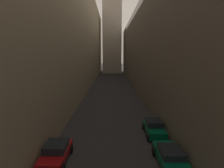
{
  "coord_description": "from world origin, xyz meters",
  "views": [
    {
      "loc": [
        0.0,
        4.67,
        8.36
      ],
      "look_at": [
        0.0,
        17.75,
        6.29
      ],
      "focal_mm": 30.06,
      "sensor_mm": 36.0,
      "label": 1
    }
  ],
  "objects": [
    {
      "name": "building_block_left",
      "position": [
        -13.33,
        50.0,
        12.94
      ],
      "size": [
        15.67,
        108.0,
        25.88
      ],
      "primitive_type": "cube",
      "color": "gray",
      "rests_on": "ground"
    },
    {
      "name": "parked_car_right_far",
      "position": [
        4.4,
        23.33,
        0.8
      ],
      "size": [
        1.94,
        4.08,
        1.58
      ],
      "rotation": [
        0.0,
        0.0,
        1.57
      ],
      "color": "#05472D",
      "rests_on": "ground"
    },
    {
      "name": "building_block_right",
      "position": [
        11.25,
        50.0,
        9.62
      ],
      "size": [
        11.51,
        108.0,
        19.25
      ],
      "primitive_type": "cube",
      "color": "#60594F",
      "rests_on": "ground"
    },
    {
      "name": "parked_car_right_third",
      "position": [
        4.4,
        17.7,
        0.76
      ],
      "size": [
        2.02,
        4.49,
        1.44
      ],
      "rotation": [
        0.0,
        0.0,
        1.57
      ],
      "color": "#05472D",
      "rests_on": "ground"
    },
    {
      "name": "parked_car_left_third",
      "position": [
        -4.4,
        18.33,
        0.77
      ],
      "size": [
        2.03,
        4.02,
        1.5
      ],
      "rotation": [
        0.0,
        0.0,
        1.57
      ],
      "color": "maroon",
      "rests_on": "ground"
    },
    {
      "name": "ground_plane",
      "position": [
        0.0,
        48.0,
        0.0
      ],
      "size": [
        264.0,
        264.0,
        0.0
      ],
      "primitive_type": "plane",
      "color": "#232326"
    }
  ]
}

